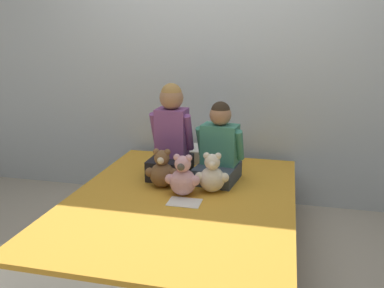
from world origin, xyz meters
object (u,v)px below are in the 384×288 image
at_px(teddy_bear_held_by_right_child, 212,175).
at_px(pillow_at_headboard, 206,154).
at_px(teddy_bear_between_children, 183,178).
at_px(sign_card, 184,202).
at_px(child_on_right, 219,148).
at_px(teddy_bear_held_by_left_child, 162,171).
at_px(bed, 181,227).
at_px(child_on_left, 171,137).

xyz_separation_m(teddy_bear_held_by_right_child, pillow_at_headboard, (-0.18, 0.66, -0.06)).
bearing_deg(teddy_bear_between_children, sign_card, -74.01).
height_order(child_on_right, pillow_at_headboard, child_on_right).
bearing_deg(teddy_bear_held_by_left_child, sign_card, -53.60).
height_order(child_on_right, teddy_bear_between_children, child_on_right).
distance_m(bed, teddy_bear_held_by_left_child, 0.41).
distance_m(child_on_right, sign_card, 0.54).
bearing_deg(child_on_right, teddy_bear_held_by_right_child, -83.02).
xyz_separation_m(bed, teddy_bear_held_by_left_child, (-0.18, 0.15, 0.33)).
bearing_deg(child_on_left, teddy_bear_held_by_right_child, -32.67).
bearing_deg(child_on_right, teddy_bear_held_by_left_child, -138.67).
relative_size(teddy_bear_held_by_right_child, sign_card, 1.31).
bearing_deg(child_on_right, sign_card, -98.57).
xyz_separation_m(child_on_left, child_on_right, (0.36, 0.00, -0.06)).
distance_m(child_on_right, teddy_bear_held_by_right_child, 0.27).
xyz_separation_m(child_on_right, teddy_bear_held_by_right_child, (-0.00, -0.24, -0.12)).
bearing_deg(sign_card, child_on_right, 73.47).
relative_size(teddy_bear_held_by_left_child, teddy_bear_between_children, 0.98).
distance_m(child_on_right, pillow_at_headboard, 0.49).
bearing_deg(teddy_bear_held_by_right_child, teddy_bear_between_children, -158.88).
distance_m(child_on_left, sign_card, 0.60).
relative_size(child_on_left, teddy_bear_held_by_left_child, 2.52).
bearing_deg(child_on_right, pillow_at_headboard, 121.75).
relative_size(child_on_left, child_on_right, 1.21).
distance_m(bed, child_on_left, 0.67).
bearing_deg(teddy_bear_held_by_right_child, child_on_left, 137.33).
distance_m(teddy_bear_held_by_left_child, pillow_at_headboard, 0.68).
distance_m(pillow_at_headboard, sign_card, 0.88).
bearing_deg(child_on_left, child_on_right, 1.93).
xyz_separation_m(child_on_right, teddy_bear_held_by_left_child, (-0.36, -0.24, -0.12)).
xyz_separation_m(child_on_right, pillow_at_headboard, (-0.18, 0.41, -0.18)).
xyz_separation_m(teddy_bear_held_by_left_child, sign_card, (0.22, -0.23, -0.11)).
height_order(child_on_left, teddy_bear_held_by_left_child, child_on_left).
bearing_deg(child_on_left, teddy_bear_between_children, -61.00).
relative_size(child_on_right, teddy_bear_between_children, 2.05).
height_order(teddy_bear_held_by_left_child, sign_card, teddy_bear_held_by_left_child).
xyz_separation_m(bed, teddy_bear_held_by_right_child, (0.18, 0.15, 0.33)).
bearing_deg(child_on_right, child_on_left, -171.84).
relative_size(bed, child_on_right, 3.36).
bearing_deg(child_on_right, bed, -106.98).
height_order(bed, pillow_at_headboard, pillow_at_headboard).
xyz_separation_m(teddy_bear_held_by_left_child, teddy_bear_between_children, (0.18, -0.11, 0.00)).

